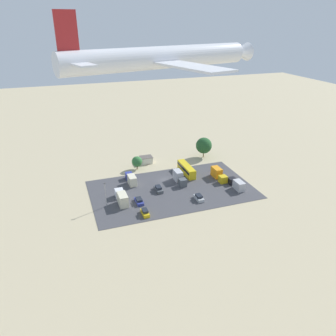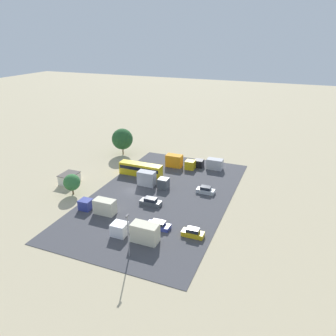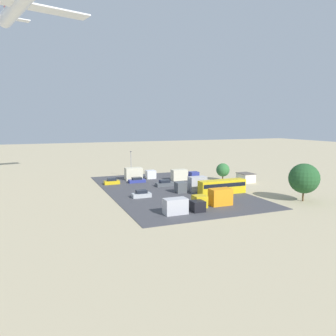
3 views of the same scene
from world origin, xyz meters
name	(u,v)px [view 3 (image 3 of 3)]	position (x,y,z in m)	size (l,w,h in m)	color
ground_plane	(196,188)	(0.00, 0.00, 0.00)	(400.00, 400.00, 0.00)	tan
parking_lot_surface	(169,190)	(0.00, 7.55, 0.04)	(52.19, 30.48, 0.08)	#424247
shed_building	(246,178)	(1.90, -16.54, 1.27)	(4.74, 3.78, 2.52)	silver
bus	(222,186)	(-9.01, -2.13, 1.84)	(2.61, 11.55, 3.28)	gold
parked_car_0	(112,182)	(12.44, 19.27, 0.77)	(1.74, 4.13, 1.66)	gold
parked_car_1	(141,194)	(-5.50, 16.53, 0.77)	(1.92, 4.24, 1.65)	#ADB2B7
parked_car_2	(137,180)	(12.34, 12.25, 0.69)	(1.96, 4.68, 1.47)	navy
parked_car_3	(165,184)	(4.49, 7.01, 0.77)	(1.95, 4.70, 1.65)	#4C5156
parked_truck_0	(193,185)	(-4.20, 3.14, 1.71)	(2.34, 7.80, 3.57)	#4C5156
parked_truck_1	(183,175)	(11.40, -1.56, 1.50)	(2.36, 8.24, 3.10)	navy
parked_truck_2	(215,198)	(-18.05, 5.10, 1.64)	(2.51, 8.20, 3.40)	gold
parked_truck_3	(138,174)	(17.16, 10.32, 1.68)	(2.55, 9.09, 3.50)	silver
parked_truck_4	(182,206)	(-20.55, 13.48, 1.40)	(2.41, 7.88, 2.89)	black
tree_near_shed	(304,178)	(-21.52, -14.52, 4.93)	(6.38, 6.38, 8.12)	brown
tree_apron_mid	(223,170)	(6.66, -11.93, 3.05)	(3.85, 3.85, 4.98)	brown
light_pole_lot_centre	(131,163)	(21.99, 11.16, 4.46)	(0.90, 0.28, 7.90)	gray
airplane	(22,0)	(12.71, 39.07, 44.56)	(39.26, 32.96, 9.26)	white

